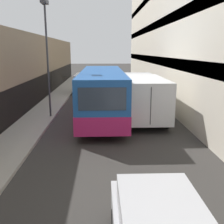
{
  "coord_description": "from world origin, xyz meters",
  "views": [
    {
      "loc": [
        -0.49,
        1.68,
        4.21
      ],
      "look_at": [
        -0.09,
        12.77,
        1.6
      ],
      "focal_mm": 42.0,
      "sensor_mm": 36.0,
      "label": 1
    }
  ],
  "objects_px": {
    "bus": "(102,93)",
    "street_lamp": "(46,38)",
    "panel_van": "(85,83)",
    "box_truck": "(140,94)"
  },
  "relations": [
    {
      "from": "box_truck",
      "to": "street_lamp",
      "type": "bearing_deg",
      "value": -179.7
    },
    {
      "from": "panel_van",
      "to": "box_truck",
      "type": "bearing_deg",
      "value": -67.46
    },
    {
      "from": "panel_van",
      "to": "street_lamp",
      "type": "bearing_deg",
      "value": -98.54
    },
    {
      "from": "box_truck",
      "to": "street_lamp",
      "type": "xyz_separation_m",
      "value": [
        -5.71,
        -0.03,
        3.45
      ]
    },
    {
      "from": "panel_van",
      "to": "street_lamp",
      "type": "relative_size",
      "value": 0.6
    },
    {
      "from": "bus",
      "to": "box_truck",
      "type": "height_order",
      "value": "bus"
    },
    {
      "from": "bus",
      "to": "street_lamp",
      "type": "height_order",
      "value": "street_lamp"
    },
    {
      "from": "bus",
      "to": "panel_van",
      "type": "xyz_separation_m",
      "value": [
        -1.78,
        9.87,
        -0.51
      ]
    },
    {
      "from": "bus",
      "to": "panel_van",
      "type": "distance_m",
      "value": 10.04
    },
    {
      "from": "panel_van",
      "to": "bus",
      "type": "bearing_deg",
      "value": -79.75
    }
  ]
}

